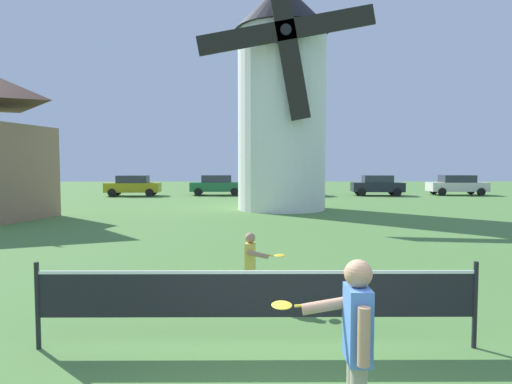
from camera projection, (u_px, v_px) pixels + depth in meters
name	position (u px, v px, depth m)	size (l,w,h in m)	color
windmill	(282.00, 94.00, 22.54)	(8.18, 5.28, 12.54)	white
tennis_net	(257.00, 295.00, 5.43)	(5.54, 0.06, 1.10)	black
player_near	(355.00, 340.00, 3.57)	(0.82, 0.59, 1.53)	#9E937F
player_far	(252.00, 263.00, 7.31)	(0.69, 0.58, 1.17)	slate
parked_car_mustard	(133.00, 185.00, 33.00)	(4.14, 2.09, 1.56)	#999919
parked_car_green	(217.00, 185.00, 34.01)	(4.17, 2.05, 1.56)	#1E6638
parked_car_blue	(294.00, 185.00, 33.32)	(4.31, 1.90, 1.56)	#334C99
parked_car_black	(377.00, 185.00, 33.51)	(3.97, 2.09, 1.56)	#1E232D
parked_car_cream	(457.00, 185.00, 34.07)	(4.40, 1.99, 1.56)	silver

